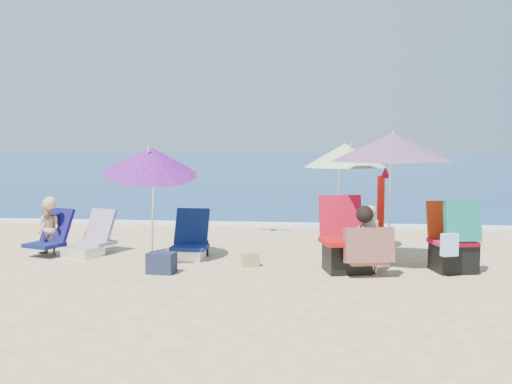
# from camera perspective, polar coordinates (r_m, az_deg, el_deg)

# --- Properties ---
(ground) EXTENTS (120.00, 120.00, 0.00)m
(ground) POSITION_cam_1_polar(r_m,az_deg,el_deg) (8.08, 1.37, -8.41)
(ground) COLOR #D8BC84
(ground) RESTS_ON ground
(sea) EXTENTS (120.00, 80.00, 0.12)m
(sea) POSITION_cam_1_polar(r_m,az_deg,el_deg) (52.88, 5.45, 2.74)
(sea) COLOR navy
(sea) RESTS_ON ground
(foam) EXTENTS (120.00, 0.50, 0.04)m
(foam) POSITION_cam_1_polar(r_m,az_deg,el_deg) (13.08, 3.24, -3.23)
(foam) COLOR white
(foam) RESTS_ON ground
(umbrella_turquoise) EXTENTS (1.98, 1.98, 2.04)m
(umbrella_turquoise) POSITION_cam_1_polar(r_m,az_deg,el_deg) (8.74, 13.23, 4.33)
(umbrella_turquoise) COLOR silver
(umbrella_turquoise) RESTS_ON ground
(umbrella_striped) EXTENTS (1.74, 1.74, 1.88)m
(umbrella_striped) POSITION_cam_1_polar(r_m,az_deg,el_deg) (10.07, 8.74, 3.58)
(umbrella_striped) COLOR white
(umbrella_striped) RESTS_ON ground
(umbrella_blue) EXTENTS (1.90, 1.93, 1.94)m
(umbrella_blue) POSITION_cam_1_polar(r_m,az_deg,el_deg) (8.98, -10.28, 3.07)
(umbrella_blue) COLOR white
(umbrella_blue) RESTS_ON ground
(furled_umbrella) EXTENTS (0.22, 0.22, 1.50)m
(furled_umbrella) POSITION_cam_1_polar(r_m,az_deg,el_deg) (8.99, 12.25, -1.85)
(furled_umbrella) COLOR red
(furled_umbrella) RESTS_ON ground
(chair_navy) EXTENTS (0.64, 0.71, 0.78)m
(chair_navy) POSITION_cam_1_polar(r_m,az_deg,el_deg) (9.41, -6.70, -5.26)
(chair_navy) COLOR #0D1A4E
(chair_navy) RESTS_ON ground
(chair_rainbow) EXTENTS (0.80, 0.93, 0.74)m
(chair_rainbow) POSITION_cam_1_polar(r_m,az_deg,el_deg) (10.03, -16.04, -4.86)
(chair_rainbow) COLOR #CF6D49
(chair_rainbow) RESTS_ON ground
(camp_chair_left) EXTENTS (0.77, 0.84, 1.10)m
(camp_chair_left) POSITION_cam_1_polar(r_m,az_deg,el_deg) (8.46, 8.81, -5.59)
(camp_chair_left) COLOR #A60B0D
(camp_chair_left) RESTS_ON ground
(camp_chair_right) EXTENTS (0.69, 0.89, 1.06)m
(camp_chair_right) POSITION_cam_1_polar(r_m,az_deg,el_deg) (8.80, 18.90, -5.03)
(camp_chair_right) COLOR #BA0D2E
(camp_chair_right) RESTS_ON ground
(person_center) EXTENTS (0.71, 0.72, 0.99)m
(person_center) POSITION_cam_1_polar(r_m,az_deg,el_deg) (8.25, 11.00, -4.81)
(person_center) COLOR tan
(person_center) RESTS_ON ground
(person_left) EXTENTS (0.75, 0.79, 0.98)m
(person_left) POSITION_cam_1_polar(r_m,az_deg,el_deg) (10.16, -19.71, -3.40)
(person_left) COLOR tan
(person_left) RESTS_ON ground
(bag_navy_a) EXTENTS (0.41, 0.32, 0.30)m
(bag_navy_a) POSITION_cam_1_polar(r_m,az_deg,el_deg) (8.42, -9.29, -6.91)
(bag_navy_a) COLOR #181F36
(bag_navy_a) RESTS_ON ground
(bag_black_a) EXTENTS (0.36, 0.29, 0.24)m
(bag_black_a) POSITION_cam_1_polar(r_m,az_deg,el_deg) (9.66, -5.68, -5.51)
(bag_black_a) COLOR black
(bag_black_a) RESTS_ON ground
(bag_tan) EXTENTS (0.29, 0.26, 0.21)m
(bag_tan) POSITION_cam_1_polar(r_m,az_deg,el_deg) (8.77, -0.58, -6.67)
(bag_tan) COLOR #A1885C
(bag_tan) RESTS_ON ground
(bag_navy_b) EXTENTS (0.44, 0.36, 0.30)m
(bag_navy_b) POSITION_cam_1_polar(r_m,az_deg,el_deg) (9.46, 9.79, -5.61)
(bag_navy_b) COLOR #191835
(bag_navy_b) RESTS_ON ground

